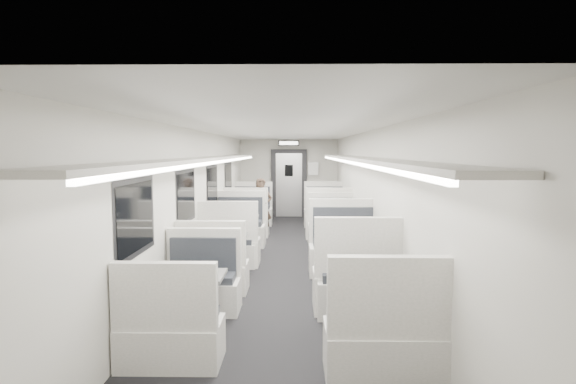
{
  "coord_description": "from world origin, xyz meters",
  "views": [
    {
      "loc": [
        0.19,
        -7.86,
        2.05
      ],
      "look_at": [
        0.04,
        1.48,
        1.19
      ],
      "focal_mm": 28.0,
      "sensor_mm": 36.0,
      "label": 1
    }
  ],
  "objects_px": {
    "booth_right_a": "(327,216)",
    "exit_sign": "(289,143)",
    "booth_right_c": "(350,262)",
    "vestibule_door": "(289,184)",
    "booth_left_c": "(222,255)",
    "booth_left_a": "(249,215)",
    "booth_left_d": "(189,303)",
    "booth_right_b": "(334,233)",
    "booth_right_d": "(370,305)",
    "passenger": "(261,208)",
    "booth_left_b": "(235,235)"
  },
  "relations": [
    {
      "from": "booth_right_c",
      "to": "vestibule_door",
      "type": "distance_m",
      "value": 7.37
    },
    {
      "from": "booth_left_a",
      "to": "vestibule_door",
      "type": "height_order",
      "value": "vestibule_door"
    },
    {
      "from": "exit_sign",
      "to": "vestibule_door",
      "type": "bearing_deg",
      "value": 90.0
    },
    {
      "from": "booth_left_b",
      "to": "vestibule_door",
      "type": "relative_size",
      "value": 1.05
    },
    {
      "from": "booth_right_a",
      "to": "passenger",
      "type": "bearing_deg",
      "value": -153.69
    },
    {
      "from": "booth_left_b",
      "to": "booth_left_c",
      "type": "relative_size",
      "value": 1.1
    },
    {
      "from": "booth_right_d",
      "to": "booth_left_a",
      "type": "bearing_deg",
      "value": 106.43
    },
    {
      "from": "booth_right_c",
      "to": "exit_sign",
      "type": "bearing_deg",
      "value": 98.38
    },
    {
      "from": "booth_left_b",
      "to": "vestibule_door",
      "type": "xyz_separation_m",
      "value": [
        1.0,
        5.05,
        0.65
      ]
    },
    {
      "from": "booth_left_c",
      "to": "exit_sign",
      "type": "bearing_deg",
      "value": 80.81
    },
    {
      "from": "booth_left_a",
      "to": "booth_right_c",
      "type": "xyz_separation_m",
      "value": [
        2.0,
        -4.99,
        0.02
      ]
    },
    {
      "from": "booth_right_a",
      "to": "exit_sign",
      "type": "xyz_separation_m",
      "value": [
        -1.0,
        1.97,
        1.88
      ]
    },
    {
      "from": "vestibule_door",
      "to": "booth_right_d",
      "type": "bearing_deg",
      "value": -83.71
    },
    {
      "from": "booth_left_a",
      "to": "passenger",
      "type": "xyz_separation_m",
      "value": [
        0.39,
        -0.97,
        0.31
      ]
    },
    {
      "from": "booth_left_c",
      "to": "booth_left_d",
      "type": "bearing_deg",
      "value": -90.0
    },
    {
      "from": "booth_left_a",
      "to": "exit_sign",
      "type": "xyz_separation_m",
      "value": [
        1.0,
        1.8,
        1.88
      ]
    },
    {
      "from": "booth_right_d",
      "to": "booth_left_d",
      "type": "bearing_deg",
      "value": 175.97
    },
    {
      "from": "passenger",
      "to": "booth_right_c",
      "type": "bearing_deg",
      "value": -69.56
    },
    {
      "from": "booth_left_c",
      "to": "passenger",
      "type": "distance_m",
      "value": 3.45
    },
    {
      "from": "booth_right_d",
      "to": "exit_sign",
      "type": "xyz_separation_m",
      "value": [
        -1.0,
        8.58,
        1.89
      ]
    },
    {
      "from": "booth_right_a",
      "to": "exit_sign",
      "type": "bearing_deg",
      "value": 116.87
    },
    {
      "from": "booth_left_a",
      "to": "vestibule_door",
      "type": "relative_size",
      "value": 1.06
    },
    {
      "from": "booth_left_d",
      "to": "booth_right_b",
      "type": "bearing_deg",
      "value": 64.73
    },
    {
      "from": "booth_right_c",
      "to": "passenger",
      "type": "bearing_deg",
      "value": 111.89
    },
    {
      "from": "booth_left_a",
      "to": "booth_right_d",
      "type": "height_order",
      "value": "booth_left_a"
    },
    {
      "from": "booth_left_a",
      "to": "passenger",
      "type": "height_order",
      "value": "passenger"
    },
    {
      "from": "booth_right_d",
      "to": "booth_left_c",
      "type": "bearing_deg",
      "value": 129.76
    },
    {
      "from": "passenger",
      "to": "vestibule_door",
      "type": "xyz_separation_m",
      "value": [
        0.61,
        3.26,
        0.33
      ]
    },
    {
      "from": "booth_left_c",
      "to": "booth_right_a",
      "type": "xyz_separation_m",
      "value": [
        2.0,
        4.21,
        0.04
      ]
    },
    {
      "from": "booth_left_b",
      "to": "exit_sign",
      "type": "xyz_separation_m",
      "value": [
        1.0,
        4.57,
        1.89
      ]
    },
    {
      "from": "booth_left_a",
      "to": "booth_right_a",
      "type": "bearing_deg",
      "value": -4.96
    },
    {
      "from": "exit_sign",
      "to": "booth_right_b",
      "type": "bearing_deg",
      "value": -76.62
    },
    {
      "from": "booth_left_b",
      "to": "booth_right_c",
      "type": "bearing_deg",
      "value": -47.98
    },
    {
      "from": "booth_right_a",
      "to": "booth_right_b",
      "type": "bearing_deg",
      "value": -90.0
    },
    {
      "from": "booth_left_d",
      "to": "booth_right_d",
      "type": "bearing_deg",
      "value": -4.03
    },
    {
      "from": "booth_right_c",
      "to": "booth_right_a",
      "type": "bearing_deg",
      "value": 90.0
    },
    {
      "from": "booth_left_b",
      "to": "booth_right_a",
      "type": "height_order",
      "value": "booth_right_a"
    },
    {
      "from": "booth_right_d",
      "to": "vestibule_door",
      "type": "height_order",
      "value": "vestibule_door"
    },
    {
      "from": "booth_right_a",
      "to": "booth_right_c",
      "type": "distance_m",
      "value": 4.81
    },
    {
      "from": "booth_left_c",
      "to": "booth_right_c",
      "type": "height_order",
      "value": "booth_right_c"
    },
    {
      "from": "booth_right_b",
      "to": "booth_right_d",
      "type": "relative_size",
      "value": 0.96
    },
    {
      "from": "booth_left_b",
      "to": "booth_left_a",
      "type": "bearing_deg",
      "value": 90.0
    },
    {
      "from": "booth_right_d",
      "to": "vestibule_door",
      "type": "distance_m",
      "value": 9.15
    },
    {
      "from": "booth_right_a",
      "to": "exit_sign",
      "type": "relative_size",
      "value": 3.64
    },
    {
      "from": "booth_left_d",
      "to": "vestibule_door",
      "type": "distance_m",
      "value": 9.01
    },
    {
      "from": "booth_left_c",
      "to": "vestibule_door",
      "type": "distance_m",
      "value": 6.78
    },
    {
      "from": "booth_left_c",
      "to": "vestibule_door",
      "type": "bearing_deg",
      "value": 81.47
    },
    {
      "from": "booth_right_b",
      "to": "exit_sign",
      "type": "distance_m",
      "value": 4.72
    },
    {
      "from": "booth_left_a",
      "to": "booth_right_a",
      "type": "distance_m",
      "value": 2.01
    },
    {
      "from": "booth_right_b",
      "to": "vestibule_door",
      "type": "bearing_deg",
      "value": 102.03
    }
  ]
}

